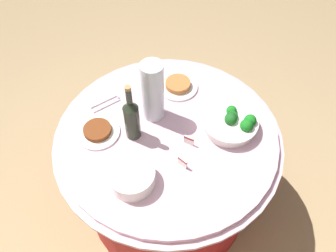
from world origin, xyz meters
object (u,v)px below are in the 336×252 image
at_px(label_placard_mid, 189,140).
at_px(broccoli_bowl, 231,123).
at_px(decorative_fruit_vase, 153,95).
at_px(food_plate_peanuts, 178,85).
at_px(food_plate_stir_fry, 98,131).
at_px(wine_bottle, 132,118).
at_px(plate_stack, 132,177).
at_px(serving_tongs, 106,103).
at_px(label_placard_front, 183,162).

bearing_deg(label_placard_mid, broccoli_bowl, -143.97).
relative_size(decorative_fruit_vase, food_plate_peanuts, 1.55).
distance_m(food_plate_stir_fry, food_plate_peanuts, 0.51).
bearing_deg(broccoli_bowl, label_placard_mid, 36.03).
bearing_deg(broccoli_bowl, wine_bottle, 16.41).
bearing_deg(plate_stack, label_placard_mid, -130.00).
xyz_separation_m(wine_bottle, food_plate_peanuts, (-0.16, -0.37, -0.11)).
bearing_deg(serving_tongs, food_plate_stir_fry, 95.37).
bearing_deg(food_plate_stir_fry, label_placard_front, 166.93).
relative_size(plate_stack, decorative_fruit_vase, 0.62).
height_order(broccoli_bowl, label_placard_front, broccoli_bowl).
xyz_separation_m(decorative_fruit_vase, food_plate_peanuts, (-0.09, -0.22, -0.13)).
xyz_separation_m(broccoli_bowl, serving_tongs, (0.66, -0.03, -0.04)).
bearing_deg(wine_bottle, label_placard_front, 154.24).
bearing_deg(decorative_fruit_vase, plate_stack, 89.13).
xyz_separation_m(serving_tongs, label_placard_mid, (-0.47, 0.17, 0.03)).
xyz_separation_m(serving_tongs, food_plate_peanuts, (-0.35, -0.20, 0.01)).
xyz_separation_m(broccoli_bowl, label_placard_front, (0.20, 0.27, -0.01)).
relative_size(serving_tongs, food_plate_stir_fry, 0.66).
relative_size(decorative_fruit_vase, serving_tongs, 2.33).
bearing_deg(wine_bottle, decorative_fruit_vase, -114.89).
distance_m(plate_stack, food_plate_peanuts, 0.63).
xyz_separation_m(broccoli_bowl, decorative_fruit_vase, (0.40, -0.01, 0.11)).
xyz_separation_m(plate_stack, serving_tongs, (0.26, -0.43, -0.04)).
distance_m(plate_stack, wine_bottle, 0.28).
relative_size(broccoli_bowl, plate_stack, 1.33).
height_order(plate_stack, food_plate_stir_fry, plate_stack).
height_order(plate_stack, decorative_fruit_vase, decorative_fruit_vase).
bearing_deg(serving_tongs, food_plate_peanuts, -150.96).
height_order(wine_bottle, food_plate_stir_fry, wine_bottle).
bearing_deg(wine_bottle, plate_stack, 103.79).
height_order(wine_bottle, food_plate_peanuts, wine_bottle).
bearing_deg(wine_bottle, serving_tongs, -40.83).
distance_m(serving_tongs, food_plate_stir_fry, 0.20).
height_order(broccoli_bowl, food_plate_stir_fry, broccoli_bowl).
height_order(decorative_fruit_vase, serving_tongs, decorative_fruit_vase).
bearing_deg(decorative_fruit_vase, label_placard_front, 125.67).
bearing_deg(food_plate_peanuts, wine_bottle, 66.91).
distance_m(broccoli_bowl, food_plate_stir_fry, 0.67).
bearing_deg(broccoli_bowl, label_placard_front, 53.39).
height_order(food_plate_stir_fry, food_plate_peanuts, food_plate_peanuts).
height_order(plate_stack, food_plate_peanuts, plate_stack).
distance_m(serving_tongs, label_placard_front, 0.55).
height_order(decorative_fruit_vase, food_plate_stir_fry, decorative_fruit_vase).
relative_size(wine_bottle, label_placard_mid, 6.11).
height_order(decorative_fruit_vase, label_placard_front, decorative_fruit_vase).
xyz_separation_m(decorative_fruit_vase, label_placard_mid, (-0.21, 0.15, -0.12)).
xyz_separation_m(wine_bottle, decorative_fruit_vase, (-0.07, -0.15, 0.02)).
bearing_deg(label_placard_front, broccoli_bowl, -126.61).
bearing_deg(broccoli_bowl, food_plate_stir_fry, 14.21).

